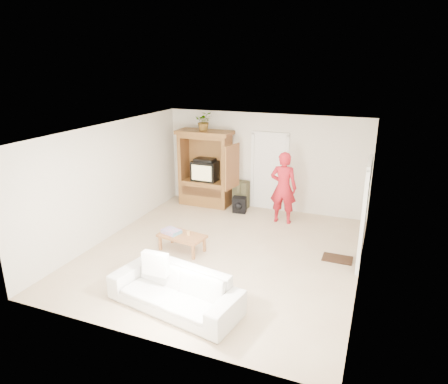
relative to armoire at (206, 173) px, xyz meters
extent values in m
plane|color=tan|center=(1.58, -2.66, -0.91)|extent=(6.00, 6.00, 0.00)
plane|color=white|center=(1.58, -2.66, 1.69)|extent=(6.00, 6.00, 0.00)
plane|color=silver|center=(1.58, 0.34, 0.39)|extent=(5.50, 0.00, 5.50)
plane|color=silver|center=(1.58, -5.66, 0.39)|extent=(5.50, 0.00, 5.50)
plane|color=silver|center=(-1.17, -2.66, 0.39)|extent=(0.00, 6.00, 6.00)
plane|color=silver|center=(4.33, -2.66, 0.39)|extent=(0.00, 6.00, 6.00)
cube|color=brown|center=(-0.02, -0.01, -0.56)|extent=(1.40, 0.60, 0.70)
cube|color=brown|center=(-0.67, -0.01, 0.39)|extent=(0.10, 0.60, 1.20)
cube|color=brown|center=(0.63, -0.01, 0.39)|extent=(0.10, 0.60, 1.20)
cube|color=brown|center=(-0.02, 0.26, 0.39)|extent=(1.40, 0.06, 1.20)
cube|color=brown|center=(-0.02, -0.01, 1.04)|extent=(1.40, 0.60, 0.10)
cube|color=brown|center=(-0.02, -0.01, 1.14)|extent=(1.52, 0.68, 0.10)
cube|color=brown|center=(0.96, -0.48, 0.39)|extent=(0.16, 0.67, 1.15)
cube|color=black|center=(-0.02, 0.02, 0.07)|extent=(0.70, 0.52, 0.55)
cube|color=tan|center=(-0.02, -0.25, 0.07)|extent=(0.58, 0.02, 0.42)
cube|color=black|center=(-0.02, -0.01, 0.38)|extent=(0.55, 0.35, 0.08)
cube|color=#A56238|center=(-0.02, -0.30, -0.46)|extent=(1.19, 0.03, 0.25)
cube|color=white|center=(1.73, 0.31, 0.11)|extent=(0.85, 0.05, 2.04)
cube|color=black|center=(4.30, -2.06, 0.11)|extent=(0.05, 0.90, 2.04)
cube|color=black|center=(4.31, -0.76, 0.69)|extent=(0.03, 0.60, 0.48)
cube|color=#382316|center=(3.88, -2.06, -0.90)|extent=(0.60, 0.40, 0.02)
imported|color=#4C7238|center=(-0.02, -0.03, 1.45)|extent=(0.58, 0.55, 0.51)
imported|color=#A91621|center=(2.32, -0.51, 0.00)|extent=(0.66, 0.44, 1.81)
imported|color=silver|center=(1.58, -4.79, -0.58)|extent=(2.36, 1.26, 0.65)
cube|color=#A56238|center=(0.73, -2.90, -0.57)|extent=(1.06, 0.68, 0.05)
cube|color=#A56238|center=(0.27, -3.03, -0.75)|extent=(0.06, 0.06, 0.31)
cube|color=#A56238|center=(0.33, -2.63, -0.75)|extent=(0.06, 0.06, 0.31)
cube|color=#A56238|center=(1.12, -3.16, -0.75)|extent=(0.06, 0.06, 0.31)
cube|color=#A56238|center=(1.19, -2.76, -0.75)|extent=(0.06, 0.06, 0.31)
cube|color=#FF549E|center=(0.48, -2.90, -0.50)|extent=(0.45, 0.38, 0.08)
cylinder|color=tan|center=(0.86, -2.85, -0.49)|extent=(0.08, 0.08, 0.10)
camera|label=1|loc=(4.44, -9.78, 2.96)|focal=32.00mm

